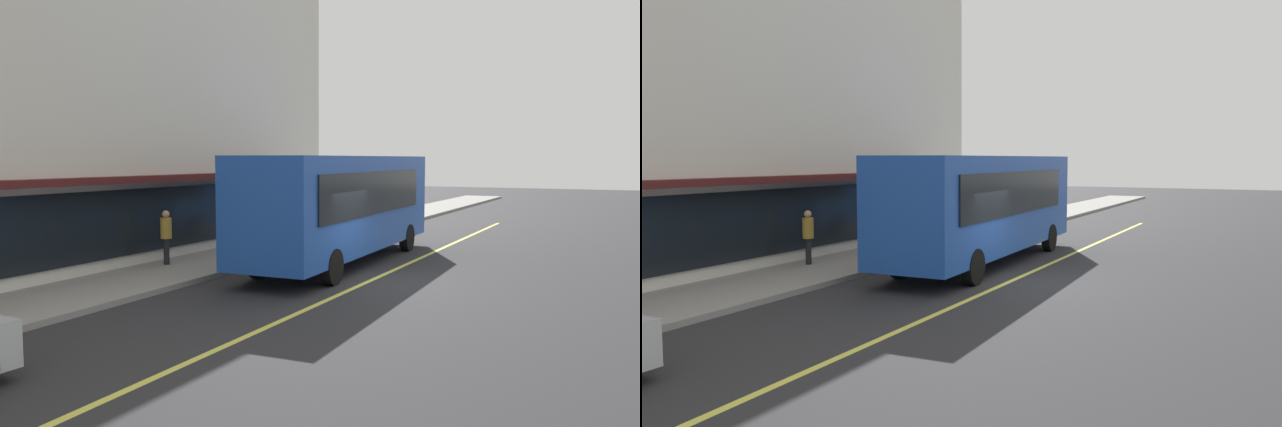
% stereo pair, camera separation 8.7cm
% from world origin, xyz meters
% --- Properties ---
extents(ground, '(120.00, 120.00, 0.00)m').
position_xyz_m(ground, '(0.00, 0.00, 0.00)').
color(ground, '#28282B').
extents(sidewalk, '(80.00, 3.07, 0.15)m').
position_xyz_m(sidewalk, '(0.00, 5.62, 0.07)').
color(sidewalk, gray).
rests_on(sidewalk, ground).
extents(lane_centre_stripe, '(36.00, 0.16, 0.01)m').
position_xyz_m(lane_centre_stripe, '(0.00, 0.00, 0.00)').
color(lane_centre_stripe, '#D8D14C').
rests_on(lane_centre_stripe, ground).
extents(storefront_building, '(27.47, 8.89, 11.33)m').
position_xyz_m(storefront_building, '(-2.74, 11.29, 5.66)').
color(storefront_building, silver).
rests_on(storefront_building, ground).
extents(bus, '(11.22, 2.98, 3.50)m').
position_xyz_m(bus, '(2.56, 1.98, 1.99)').
color(bus, '#1E4CAD').
rests_on(bus, ground).
extents(traffic_light, '(0.30, 0.52, 3.20)m').
position_xyz_m(traffic_light, '(6.50, 4.57, 2.53)').
color(traffic_light, '#2D2D33').
rests_on(traffic_light, sidewalk).
extents(pedestrian_mid_block, '(0.34, 0.34, 1.74)m').
position_xyz_m(pedestrian_mid_block, '(8.14, 6.55, 1.19)').
color(pedestrian_mid_block, black).
rests_on(pedestrian_mid_block, sidewalk).
extents(pedestrian_by_curb, '(0.34, 0.34, 1.68)m').
position_xyz_m(pedestrian_by_curb, '(-1.02, 6.34, 1.16)').
color(pedestrian_by_curb, black).
rests_on(pedestrian_by_curb, sidewalk).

